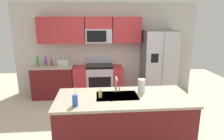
% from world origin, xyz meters
% --- Properties ---
extents(ground_plane, '(9.00, 9.00, 0.00)m').
position_xyz_m(ground_plane, '(0.00, 0.00, 0.00)').
color(ground_plane, beige).
rests_on(ground_plane, ground).
extents(kitchen_wall_unit, '(5.20, 0.43, 2.60)m').
position_xyz_m(kitchen_wall_unit, '(-0.14, 2.08, 1.47)').
color(kitchen_wall_unit, beige).
rests_on(kitchen_wall_unit, ground).
extents(back_counter, '(1.12, 0.63, 0.90)m').
position_xyz_m(back_counter, '(-1.50, 1.80, 0.45)').
color(back_counter, maroon).
rests_on(back_counter, ground).
extents(range_oven, '(1.36, 0.61, 1.10)m').
position_xyz_m(range_oven, '(-0.26, 1.80, 0.44)').
color(range_oven, '#B7BABF').
rests_on(range_oven, ground).
extents(refrigerator, '(0.90, 0.76, 1.85)m').
position_xyz_m(refrigerator, '(1.45, 1.73, 0.93)').
color(refrigerator, '#4C4F54').
rests_on(refrigerator, ground).
extents(island_counter, '(2.20, 0.97, 0.90)m').
position_xyz_m(island_counter, '(0.13, -0.58, 0.45)').
color(island_counter, maroon).
rests_on(island_counter, ground).
extents(toaster, '(0.28, 0.16, 0.18)m').
position_xyz_m(toaster, '(-1.20, 1.75, 0.99)').
color(toaster, '#B7BABF').
rests_on(toaster, back_counter).
extents(pepper_mill, '(0.05, 0.05, 0.19)m').
position_xyz_m(pepper_mill, '(-1.52, 1.80, 1.00)').
color(pepper_mill, '#B2332D').
rests_on(pepper_mill, back_counter).
extents(bottle_green, '(0.06, 0.06, 0.28)m').
position_xyz_m(bottle_green, '(-1.90, 1.85, 1.04)').
color(bottle_green, green).
rests_on(bottle_green, back_counter).
extents(bottle_purple, '(0.06, 0.06, 0.24)m').
position_xyz_m(bottle_purple, '(-1.69, 1.85, 1.02)').
color(bottle_purple, purple).
rests_on(bottle_purple, back_counter).
extents(sink_faucet, '(0.08, 0.21, 0.28)m').
position_xyz_m(sink_faucet, '(0.03, -0.39, 1.07)').
color(sink_faucet, '#B7BABF').
rests_on(sink_faucet, island_counter).
extents(drink_cup_blue, '(0.08, 0.08, 0.28)m').
position_xyz_m(drink_cup_blue, '(-0.63, -0.86, 0.98)').
color(drink_cup_blue, blue).
rests_on(drink_cup_blue, island_counter).
extents(soap_dispenser, '(0.06, 0.06, 0.17)m').
position_xyz_m(soap_dispenser, '(-0.25, -0.58, 0.97)').
color(soap_dispenser, '#D8CC66').
rests_on(soap_dispenser, island_counter).
extents(paper_towel_roll, '(0.12, 0.12, 0.24)m').
position_xyz_m(paper_towel_roll, '(0.46, -0.42, 1.02)').
color(paper_towel_roll, white).
rests_on(paper_towel_roll, island_counter).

